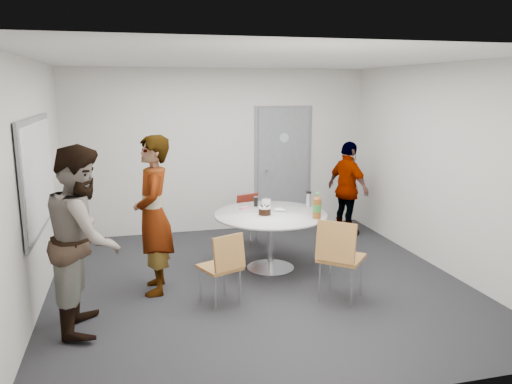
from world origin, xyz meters
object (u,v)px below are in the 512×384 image
object	(u,v)px
chair_near_right	(339,252)
person_left	(84,238)
person_main	(153,215)
door	(283,168)
person_right	(348,189)
table	(273,221)
chair_far	(251,215)
chair_near_left	(224,262)
whiteboard	(38,174)

from	to	relation	value
chair_near_right	person_left	xyz separation A→B (m)	(-2.68, 0.11, 0.34)
person_main	person_left	distance (m)	1.03
door	chair_near_right	world-z (taller)	door
person_right	table	bearing A→B (deg)	110.26
chair_far	person_main	bearing A→B (deg)	24.19
chair_near_left	person_right	bearing A→B (deg)	19.23
table	person_right	xyz separation A→B (m)	(1.63, 1.24, 0.10)
chair_near_right	chair_far	distance (m)	2.31
whiteboard	person_right	world-z (taller)	whiteboard
chair_far	person_left	bearing A→B (deg)	25.13
whiteboard	chair_far	distance (m)	3.17
whiteboard	person_main	size ratio (longest dim) A/B	1.02
table	chair_far	size ratio (longest dim) A/B	1.85
chair_near_right	person_right	bearing A→B (deg)	104.89
table	chair_near_left	distance (m)	1.30
chair_near_right	person_main	distance (m)	2.17
whiteboard	person_left	world-z (taller)	whiteboard
door	person_left	distance (m)	4.38
chair_near_right	person_main	xyz separation A→B (m)	(-1.97, 0.85, 0.34)
person_main	person_right	world-z (taller)	person_main
chair_near_left	person_main	xyz separation A→B (m)	(-0.71, 0.62, 0.42)
whiteboard	chair_far	world-z (taller)	whiteboard
table	chair_near_right	bearing A→B (deg)	-71.07
table	chair_near_left	size ratio (longest dim) A/B	1.76
person_right	chair_near_left	bearing A→B (deg)	114.80
chair_far	whiteboard	bearing A→B (deg)	6.28
door	person_left	bearing A→B (deg)	-134.10
chair_near_left	chair_far	size ratio (longest dim) A/B	1.05
chair_near_left	person_left	world-z (taller)	person_left
chair_near_right	chair_far	xyz separation A→B (m)	(-0.46, 2.26, -0.11)
chair_near_left	person_left	bearing A→B (deg)	162.32
whiteboard	person_main	distance (m)	1.34
chair_far	person_right	distance (m)	1.71
chair_near_left	person_main	world-z (taller)	person_main
table	chair_near_left	xyz separation A→B (m)	(-0.85, -0.97, -0.16)
table	whiteboard	bearing A→B (deg)	-175.35
table	person_main	xyz separation A→B (m)	(-1.55, -0.35, 0.26)
door	person_main	xyz separation A→B (m)	(-2.34, -2.41, -0.09)
chair_near_right	door	bearing A→B (deg)	125.02
person_right	chair_near_right	bearing A→B (deg)	136.49
person_main	person_right	bearing A→B (deg)	119.21
table	person_right	bearing A→B (deg)	37.15
whiteboard	person_left	bearing A→B (deg)	-59.44
chair_near_right	person_main	bearing A→B (deg)	-161.76
person_main	chair_near_right	bearing A→B (deg)	69.43
table	person_left	size ratio (longest dim) A/B	0.79
whiteboard	chair_near_left	size ratio (longest dim) A/B	2.27
chair_near_left	chair_near_right	bearing A→B (deg)	-32.64
chair_near_left	chair_far	xyz separation A→B (m)	(0.80, 2.04, -0.03)
whiteboard	person_main	xyz separation A→B (m)	(1.22, -0.13, -0.52)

